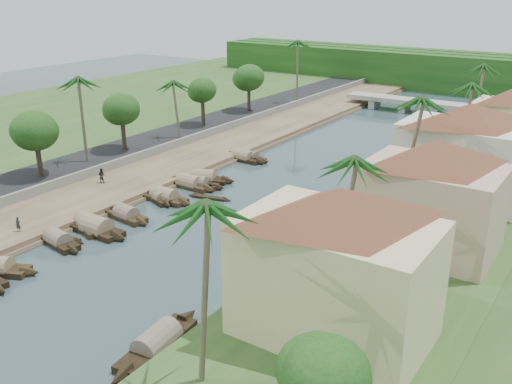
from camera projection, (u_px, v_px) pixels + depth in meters
The scene contains 42 objects.
ground at pixel (145, 263), 49.43m from camera, with size 220.00×220.00×0.00m, color #31454A.
left_bank at pixel (164, 168), 73.22m from camera, with size 10.00×180.00×0.80m, color brown.
right_bank at pixel (435, 228), 54.89m from camera, with size 16.00×180.00×1.20m, color #274A1D.
road at pixel (117, 155), 77.55m from camera, with size 8.00×180.00×1.40m, color black.
retaining_wall at pixel (140, 156), 75.08m from camera, with size 0.40×180.00×1.10m, color slate.
far_left_fill at pixel (1, 129), 91.38m from camera, with size 45.00×220.00×1.35m, color #274A1D.
treeline at pixel (464, 72), 125.95m from camera, with size 120.00×14.00×8.00m.
bridge at pixel (421, 104), 104.93m from camera, with size 28.00×4.00×2.40m.
building_near at pixel (336, 263), 35.74m from camera, with size 14.85×14.85×10.20m.
building_mid at pixel (432, 195), 47.78m from camera, with size 14.11×14.11×9.70m.
building_far at pixel (465, 151), 59.12m from camera, with size 15.59×15.59×10.20m.
sampan_3 at pixel (58, 240), 52.76m from camera, with size 7.52×2.68×2.02m.
sampan_4 at pixel (88, 224), 56.24m from camera, with size 8.05×4.30×2.25m.
sampan_5 at pixel (97, 229), 55.19m from camera, with size 8.17×2.40×2.55m.
sampan_6 at pixel (126, 215), 58.47m from camera, with size 7.11×2.45×2.10m.
sampan_7 at pixel (159, 197), 63.31m from camera, with size 6.22×3.67×1.73m.
sampan_8 at pixel (166, 198), 63.17m from camera, with size 7.36×2.11×2.27m.
sampan_9 at pixel (196, 184), 67.49m from camera, with size 7.74×3.21×1.96m.
sampan_10 at pixel (189, 184), 67.49m from camera, with size 8.12×2.07×2.23m.
sampan_11 at pixel (203, 179), 69.21m from camera, with size 8.18×4.76×2.32m.
sampan_12 at pixel (249, 157), 77.92m from camera, with size 7.21×1.98×1.76m.
sampan_13 at pixel (243, 158), 77.55m from camera, with size 7.84×2.17×2.13m.
sampan_14 at pixel (157, 343), 37.78m from camera, with size 2.82×9.69×2.30m.
sampan_15 at pixel (285, 257), 49.69m from camera, with size 2.81×6.88×1.86m.
sampan_16 at pixel (358, 205), 61.22m from camera, with size 3.89×9.04×2.18m.
canoe_1 at pixel (63, 238), 54.01m from camera, with size 5.37×1.45×0.86m.
canoe_2 at pixel (209, 198), 64.00m from camera, with size 5.41×2.06×0.78m.
palm_0 at pixel (197, 208), 29.26m from camera, with size 3.20×3.20×12.66m.
palm_1 at pixel (345, 161), 41.32m from camera, with size 3.20×3.20×11.29m.
palm_2 at pixel (412, 101), 54.14m from camera, with size 3.20×3.20×12.92m.
palm_3 at pixel (470, 87), 67.97m from camera, with size 3.20×3.20×11.72m.
palm_5 at pixel (79, 81), 69.15m from camera, with size 3.20×3.20×12.03m.
palm_6 at pixel (176, 84), 80.91m from camera, with size 3.20×3.20×9.62m.
palm_7 at pixel (482, 68), 79.41m from camera, with size 3.20×3.20×12.27m.
palm_8 at pixel (298, 43), 104.04m from camera, with size 3.20×3.20×12.77m.
tree_2 at pixel (35, 132), 65.47m from camera, with size 5.34×5.34×7.58m.
tree_3 at pixel (122, 110), 75.90m from camera, with size 4.91×4.91×7.55m.
tree_4 at pixel (202, 91), 89.24m from camera, with size 4.38×4.38×7.30m.
tree_5 at pixel (249, 78), 99.19m from camera, with size 5.26×5.26×7.92m.
tree_7 at pixel (324, 373), 26.60m from camera, with size 4.12×4.12×6.36m.
person_near at pixel (18, 224), 53.48m from camera, with size 0.52×0.34×1.44m, color #24242B.
person_far at pixel (102, 175), 66.47m from camera, with size 0.86×0.67×1.77m, color #352C25.
Camera 1 is at (32.61, -31.36, 22.97)m, focal length 40.00 mm.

